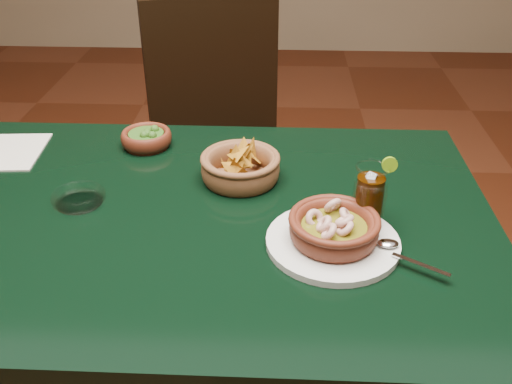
{
  "coord_description": "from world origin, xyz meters",
  "views": [
    {
      "loc": [
        0.18,
        -0.92,
        1.35
      ],
      "look_at": [
        0.14,
        -0.02,
        0.81
      ],
      "focal_mm": 40.0,
      "sensor_mm": 36.0,
      "label": 1
    }
  ],
  "objects_px": {
    "chip_basket": "(240,167)",
    "dining_table": "(188,252)",
    "cola_drink": "(369,198)",
    "dining_chair": "(226,146)",
    "shrimp_plate": "(334,231)"
  },
  "relations": [
    {
      "from": "dining_chair",
      "to": "cola_drink",
      "type": "xyz_separation_m",
      "value": [
        0.34,
        -0.74,
        0.27
      ]
    },
    {
      "from": "shrimp_plate",
      "to": "chip_basket",
      "type": "distance_m",
      "value": 0.29
    },
    {
      "from": "dining_chair",
      "to": "chip_basket",
      "type": "xyz_separation_m",
      "value": [
        0.09,
        -0.58,
        0.24
      ]
    },
    {
      "from": "dining_chair",
      "to": "shrimp_plate",
      "type": "xyz_separation_m",
      "value": [
        0.27,
        -0.81,
        0.24
      ]
    },
    {
      "from": "chip_basket",
      "to": "cola_drink",
      "type": "height_order",
      "value": "cola_drink"
    },
    {
      "from": "chip_basket",
      "to": "cola_drink",
      "type": "relative_size",
      "value": 1.37
    },
    {
      "from": "chip_basket",
      "to": "dining_table",
      "type": "bearing_deg",
      "value": -127.89
    },
    {
      "from": "cola_drink",
      "to": "chip_basket",
      "type": "bearing_deg",
      "value": 146.24
    },
    {
      "from": "chip_basket",
      "to": "cola_drink",
      "type": "xyz_separation_m",
      "value": [
        0.25,
        -0.16,
        0.03
      ]
    },
    {
      "from": "chip_basket",
      "to": "shrimp_plate",
      "type": "bearing_deg",
      "value": -51.42
    },
    {
      "from": "dining_chair",
      "to": "cola_drink",
      "type": "bearing_deg",
      "value": -65.67
    },
    {
      "from": "shrimp_plate",
      "to": "chip_basket",
      "type": "bearing_deg",
      "value": 128.58
    },
    {
      "from": "cola_drink",
      "to": "dining_chair",
      "type": "bearing_deg",
      "value": 114.33
    },
    {
      "from": "dining_chair",
      "to": "chip_basket",
      "type": "distance_m",
      "value": 0.63
    },
    {
      "from": "dining_chair",
      "to": "shrimp_plate",
      "type": "relative_size",
      "value": 3.24
    }
  ]
}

